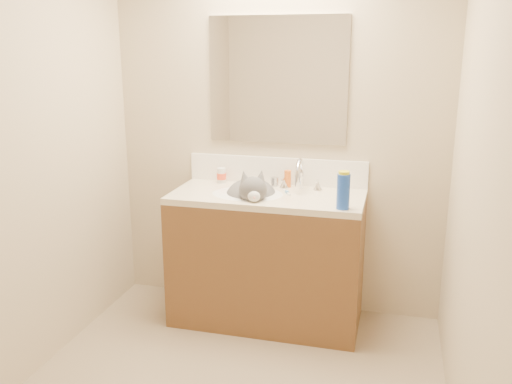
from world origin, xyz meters
The scene contains 16 objects.
room_shell centered at (0.00, 0.00, 1.49)m, with size 2.24×2.54×2.52m.
vanity_cabinet centered at (0.00, 0.97, 0.41)m, with size 1.20×0.55×0.82m, color brown.
counter_slab centered at (0.00, 0.97, 0.84)m, with size 1.20×0.55×0.04m, color beige.
basin centered at (-0.12, 0.94, 0.79)m, with size 0.45×0.36×0.14m, color white.
faucet centered at (0.18, 1.11, 0.95)m, with size 0.28×0.20×0.21m.
cat centered at (-0.10, 0.96, 0.84)m, with size 0.45×0.49×0.34m.
backsplash centered at (0.00, 1.24, 0.95)m, with size 1.20×0.02×0.18m, color white.
mirror centered at (0.00, 1.24, 1.54)m, with size 0.90×0.02×0.80m, color white.
pill_bottle centered at (-0.37, 1.17, 0.91)m, with size 0.06×0.06×0.10m, color silver.
pill_label centered at (-0.37, 1.17, 0.91)m, with size 0.06×0.06×0.04m, color #F14928.
silver_jar centered at (0.00, 1.17, 0.89)m, with size 0.05×0.05×0.06m, color #B7B7BC.
amber_bottle centered at (0.09, 1.17, 0.92)m, with size 0.04×0.04×0.11m, color orange.
toothbrush centered at (0.12, 1.02, 0.86)m, with size 0.01×0.13×0.01m, color silver.
toothbrush_head centered at (0.12, 1.02, 0.87)m, with size 0.02×0.03×0.02m, color #639ED2.
spray_can centered at (0.49, 0.77, 0.96)m, with size 0.07×0.07×0.20m, color blue.
spray_cap centered at (0.49, 0.77, 1.06)m, with size 0.06×0.06×0.04m, color yellow.
Camera 1 is at (0.76, -2.20, 1.74)m, focal length 38.00 mm.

